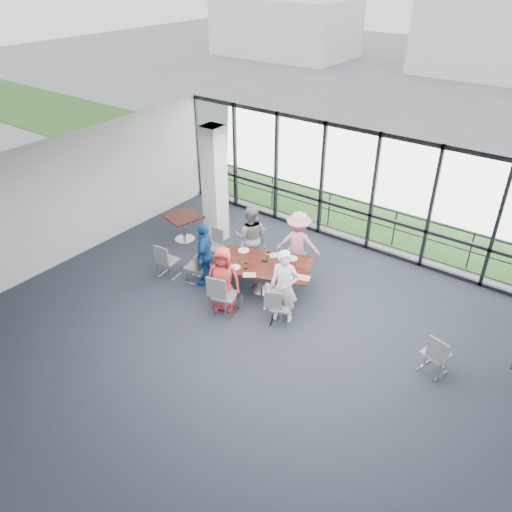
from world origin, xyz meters
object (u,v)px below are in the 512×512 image
Objects in this scene: diner_far_right at (298,244)px; chair_main_nl at (225,295)px; diner_near_left at (223,279)px; diner_near_right at (284,287)px; structural_column at (215,185)px; chair_main_fr at (294,253)px; chair_main_fl at (249,247)px; diner_far_left at (251,237)px; main_table at (264,267)px; chair_main_nr at (280,307)px; chair_spare_lb at (214,246)px; side_table_left at (183,219)px; chair_spare_la at (168,261)px; chair_spare_r at (436,354)px; diner_end at (205,254)px; chair_main_end at (195,266)px.

diner_far_right reaches higher than chair_main_nl.
diner_near_right is (1.29, 0.46, 0.07)m from diner_near_left.
diner_far_right is (2.74, -0.15, -0.77)m from structural_column.
chair_main_fl is at bearing 16.37° from chair_main_fr.
diner_far_left reaches higher than diner_far_right.
main_table is 1.48× the size of diner_far_left.
diner_far_left is 1.01× the size of diner_far_right.
diner_near_left is at bearing 120.25° from chair_main_nl.
diner_far_left is at bearing -1.35° from diner_far_right.
diner_far_left is (-0.91, 0.70, 0.19)m from main_table.
chair_main_fl reaches higher than chair_main_nr.
diner_far_left is at bearing 80.97° from diner_near_left.
chair_spare_lb is (-1.49, 1.40, -0.35)m from diner_near_left.
structural_column is 3.60m from chair_main_nl.
diner_near_left is 1.83× the size of chair_spare_lb.
diner_far_left reaches higher than side_table_left.
chair_main_nl is at bearing 87.44° from chair_main_fl.
diner_far_right is 3.18m from chair_spare_la.
structural_column is at bearing -176.90° from chair_spare_r.
diner_far_right reaches higher than chair_main_fr.
chair_spare_r is at bearing -1.57° from chair_spare_la.
side_table_left is 1.22× the size of chair_spare_la.
diner_end reaches higher than chair_main_nl.
chair_main_fr is at bearing -1.61° from structural_column.
chair_main_fl is 1.14× the size of chair_spare_lb.
diner_end is (-1.30, -0.56, 0.16)m from main_table.
structural_column is 3.63× the size of chair_spare_la.
diner_near_left is 1.86m from diner_far_left.
main_table is at bearing 85.61° from diner_end.
diner_end is 1.93× the size of chair_spare_lb.
diner_near_left is 1.96m from chair_main_fl.
main_table is 1.71m from chair_main_end.
chair_main_nl is (3.03, -1.88, -0.15)m from side_table_left.
diner_far_left reaches higher than diner_end.
chair_main_fl is at bearing 121.57° from diner_near_right.
structural_column is 3.28× the size of chair_main_nl.
structural_column reaches higher than chair_spare_r.
diner_near_left is 0.93× the size of diner_far_right.
chair_main_end is 0.70m from chair_spare_la.
chair_main_end is (-1.40, 0.55, -0.07)m from chair_main_nl.
chair_spare_lb reaches higher than chair_main_nr.
diner_near_left is (-0.32, -1.06, 0.12)m from main_table.
chair_main_fr is 3.09m from chair_spare_la.
diner_far_left is 1.06m from chair_spare_lb.
side_table_left is 3.35m from diner_near_left.
diner_end reaches higher than chair_spare_lb.
chair_spare_la is (0.29, -2.14, -1.16)m from structural_column.
structural_column is at bearing 41.72° from side_table_left.
diner_near_left is 4.56m from chair_spare_r.
diner_far_right is 2.55m from chair_main_end.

